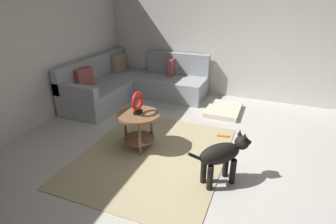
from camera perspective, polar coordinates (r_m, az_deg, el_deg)
ground_plane at (r=3.49m, az=6.62°, el=-13.40°), size 6.00×6.00×0.10m
wall_back at (r=4.55m, az=-31.68°, el=11.57°), size 6.00×0.12×2.70m
wall_right at (r=5.72m, az=15.58°, el=16.07°), size 0.12×6.00×2.70m
area_rug at (r=3.77m, az=-3.14°, el=-9.11°), size 2.30×1.90×0.01m
sectional_couch at (r=5.68m, az=-7.58°, el=5.68°), size 2.20×2.25×0.88m
side_table at (r=3.76m, az=-6.31°, el=-2.05°), size 0.60×0.60×0.54m
torus_sculpture at (r=3.64m, az=-6.52°, el=2.11°), size 0.28×0.08×0.33m
dog_bed_mat at (r=5.15m, az=11.75°, el=0.45°), size 0.80×0.60×0.09m
dog at (r=3.15m, az=11.61°, el=-8.92°), size 0.65×0.63×0.63m
dog_toy_rope at (r=4.28m, az=11.52°, el=-4.95°), size 0.08×0.18×0.05m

